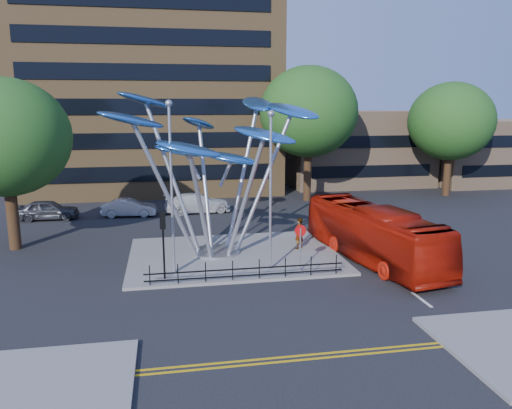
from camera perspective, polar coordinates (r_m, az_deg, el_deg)
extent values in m
plane|color=black|center=(23.85, 1.94, -10.08)|extent=(120.00, 120.00, 0.00)
cube|color=slate|center=(29.24, -2.50, -5.83)|extent=(12.00, 9.00, 0.15)
cube|color=gold|center=(18.56, 6.04, -16.72)|extent=(40.00, 0.12, 0.01)
cube|color=gold|center=(18.31, 6.32, -17.15)|extent=(40.00, 0.12, 0.01)
cube|color=olive|center=(54.05, -12.19, 17.83)|extent=(25.00, 15.00, 30.00)
cube|color=tan|center=(55.89, 11.56, 6.33)|extent=(15.00, 8.00, 8.00)
cube|color=tan|center=(60.86, 24.65, 5.45)|extent=(12.00, 8.00, 7.00)
cylinder|color=black|center=(45.88, 5.90, 4.00)|extent=(0.70, 0.70, 5.72)
ellipsoid|color=#164E19|center=(45.50, 6.04, 10.50)|extent=(8.80, 8.80, 8.10)
cylinder|color=black|center=(33.59, -26.10, -0.60)|extent=(0.70, 0.70, 4.84)
ellipsoid|color=#164E19|center=(33.04, -26.77, 6.88)|extent=(7.60, 7.60, 6.99)
cylinder|color=black|center=(51.60, 21.03, 3.75)|extent=(0.70, 0.70, 5.06)
ellipsoid|color=#164E19|center=(51.25, 21.40, 8.85)|extent=(8.00, 8.00, 7.36)
cylinder|color=#9EA0A5|center=(29.56, -4.57, -5.39)|extent=(2.80, 2.80, 0.12)
cylinder|color=#9EA0A5|center=(28.01, -7.01, 1.70)|extent=(0.24, 0.24, 7.80)
ellipsoid|color=blue|center=(26.63, -14.06, 9.39)|extent=(3.92, 2.95, 1.39)
cylinder|color=#9EA0A5|center=(27.80, -5.28, 0.19)|extent=(0.24, 0.24, 6.40)
ellipsoid|color=blue|center=(25.09, -7.70, 6.31)|extent=(3.47, 1.78, 1.31)
cylinder|color=#9EA0A5|center=(28.04, -3.29, 0.95)|extent=(0.24, 0.24, 7.00)
ellipsoid|color=blue|center=(26.33, 0.99, 7.96)|extent=(3.81, 3.11, 1.36)
cylinder|color=#9EA0A5|center=(28.80, -2.32, 2.44)|extent=(0.24, 0.24, 8.20)
ellipsoid|color=blue|center=(29.51, 4.17, 10.64)|extent=(3.52, 4.06, 1.44)
cylinder|color=#9EA0A5|center=(29.60, -3.33, 3.07)|extent=(0.24, 0.24, 8.60)
ellipsoid|color=blue|center=(31.60, 0.16, 11.44)|extent=(2.21, 3.79, 1.39)
cylinder|color=#9EA0A5|center=(29.69, -5.26, 1.89)|extent=(0.24, 0.24, 7.40)
ellipsoid|color=blue|center=(31.87, -6.54, 9.21)|extent=(3.02, 3.71, 1.34)
cylinder|color=#9EA0A5|center=(28.93, -6.76, 3.01)|extent=(0.24, 0.24, 8.80)
ellipsoid|color=blue|center=(29.99, -12.59, 11.56)|extent=(3.88, 3.60, 1.42)
ellipsoid|color=blue|center=(28.50, -8.42, 6.09)|extent=(3.40, 1.96, 1.13)
ellipsoid|color=blue|center=(28.17, -2.83, 5.32)|extent=(3.39, 2.16, 1.11)
cylinder|color=#9EA0A5|center=(25.54, -9.61, 1.48)|extent=(0.14, 0.14, 8.50)
sphere|color=#9EA0A5|center=(25.17, -9.95, 11.32)|extent=(0.36, 0.36, 0.36)
cylinder|color=#9EA0A5|center=(25.64, 1.67, 1.10)|extent=(0.14, 0.14, 8.00)
sphere|color=#9EA0A5|center=(25.23, 1.72, 10.35)|extent=(0.36, 0.36, 0.36)
cylinder|color=black|center=(25.16, -10.52, -4.91)|extent=(0.10, 0.10, 3.20)
cube|color=black|center=(24.81, -10.63, -1.80)|extent=(0.28, 0.18, 0.85)
sphere|color=#FF0C0C|center=(24.75, -10.66, -1.17)|extent=(0.18, 0.18, 0.18)
cylinder|color=#9EA0A5|center=(26.18, 5.08, -5.14)|extent=(0.08, 0.08, 2.30)
cylinder|color=red|center=(25.94, 5.11, -3.00)|extent=(0.60, 0.04, 0.60)
cube|color=white|center=(25.96, 5.09, -2.99)|extent=(0.42, 0.03, 0.10)
cylinder|color=black|center=(24.75, -12.06, -7.92)|extent=(0.05, 0.05, 1.00)
cylinder|color=black|center=(24.73, -8.92, -7.81)|extent=(0.05, 0.05, 1.00)
cylinder|color=black|center=(24.79, -5.79, -7.68)|extent=(0.05, 0.05, 1.00)
cylinder|color=black|center=(24.92, -2.68, -7.53)|extent=(0.05, 0.05, 1.00)
cylinder|color=black|center=(25.13, 0.38, -7.36)|extent=(0.05, 0.05, 1.00)
cylinder|color=black|center=(25.40, 3.38, -7.17)|extent=(0.05, 0.05, 1.00)
cylinder|color=black|center=(25.74, 6.31, -6.97)|extent=(0.05, 0.05, 1.00)
cylinder|color=black|center=(26.14, 9.15, -6.76)|extent=(0.05, 0.05, 1.00)
cube|color=black|center=(25.00, -1.15, -7.34)|extent=(10.00, 0.06, 0.06)
cube|color=black|center=(25.11, -1.14, -8.10)|extent=(10.00, 0.06, 0.06)
imported|color=#A41507|center=(28.86, 13.22, -3.26)|extent=(4.48, 11.59, 3.15)
imported|color=gray|center=(30.15, 4.93, -3.30)|extent=(0.83, 0.79, 1.90)
imported|color=#42444A|center=(41.45, -22.69, -0.56)|extent=(4.54, 1.89, 1.54)
imported|color=#AAACB2|center=(40.58, -14.28, -0.37)|extent=(4.34, 1.83, 1.39)
imported|color=silver|center=(41.06, -6.66, 0.17)|extent=(5.61, 2.73, 1.57)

